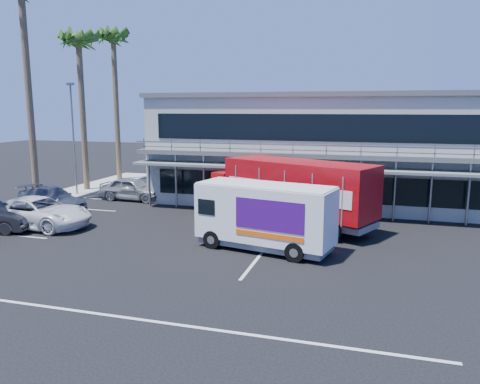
# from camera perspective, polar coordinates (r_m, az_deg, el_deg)

# --- Properties ---
(ground) EXTENTS (120.00, 120.00, 0.00)m
(ground) POSITION_cam_1_polar(r_m,az_deg,el_deg) (20.17, -3.92, -8.19)
(ground) COLOR black
(ground) RESTS_ON ground
(building) EXTENTS (22.40, 12.00, 7.30)m
(building) POSITION_cam_1_polar(r_m,az_deg,el_deg) (33.20, 9.90, 5.41)
(building) COLOR #A6A99B
(building) RESTS_ON ground
(curb_strip) EXTENTS (3.00, 32.00, 0.16)m
(curb_strip) POSITION_cam_1_polar(r_m,az_deg,el_deg) (32.88, -25.40, -1.78)
(curb_strip) COLOR #A5A399
(curb_strip) RESTS_ON ground
(palm_d) EXTENTS (2.80, 2.80, 14.75)m
(palm_d) POSITION_cam_1_polar(r_m,az_deg,el_deg) (34.51, -25.06, 20.08)
(palm_d) COLOR brown
(palm_d) RESTS_ON ground
(palm_e) EXTENTS (2.80, 2.80, 12.25)m
(palm_e) POSITION_cam_1_polar(r_m,az_deg,el_deg) (37.82, -19.04, 16.09)
(palm_e) COLOR brown
(palm_e) RESTS_ON ground
(palm_f) EXTENTS (2.80, 2.80, 13.25)m
(palm_f) POSITION_cam_1_polar(r_m,az_deg,el_deg) (42.74, -15.17, 16.76)
(palm_f) COLOR brown
(palm_f) RESTS_ON ground
(light_pole_far) EXTENTS (0.50, 0.25, 8.09)m
(light_pole_far) POSITION_cam_1_polar(r_m,az_deg,el_deg) (35.71, -19.66, 6.66)
(light_pole_far) COLOR gray
(light_pole_far) RESTS_ON ground
(red_truck) EXTENTS (10.73, 6.68, 3.60)m
(red_truck) POSITION_cam_1_polar(r_m,az_deg,el_deg) (25.37, 5.78, 0.23)
(red_truck) COLOR #9E0D0C
(red_truck) RESTS_ON ground
(white_van) EXTENTS (6.48, 3.39, 3.01)m
(white_van) POSITION_cam_1_polar(r_m,az_deg,el_deg) (21.03, 3.02, -2.88)
(white_van) COLOR white
(white_van) RESTS_ON ground
(parked_car_c) EXTENTS (5.93, 2.86, 1.63)m
(parked_car_c) POSITION_cam_1_polar(r_m,az_deg,el_deg) (27.40, -23.41, -2.31)
(parked_car_c) COLOR white
(parked_car_c) RESTS_ON ground
(parked_car_d) EXTENTS (5.62, 3.67, 1.51)m
(parked_car_d) POSITION_cam_1_polar(r_m,az_deg,el_deg) (31.21, -21.98, -0.86)
(parked_car_d) COLOR #343946
(parked_car_d) RESTS_ON ground
(parked_car_e) EXTENTS (4.76, 2.10, 1.59)m
(parked_car_e) POSITION_cam_1_polar(r_m,az_deg,el_deg) (33.42, -12.94, 0.39)
(parked_car_e) COLOR slate
(parked_car_e) RESTS_ON ground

